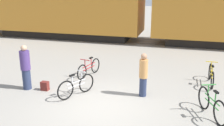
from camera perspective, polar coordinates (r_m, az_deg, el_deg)
name	(u,v)px	position (r m, az deg, el deg)	size (l,w,h in m)	color
ground_plane	(101,106)	(8.73, -2.50, -9.30)	(80.00, 80.00, 0.00)	gray
rail_near	(145,44)	(17.66, 7.24, 4.22)	(59.84, 0.07, 0.01)	#4C4238
rail_far	(148,39)	(19.05, 7.90, 5.13)	(59.84, 0.07, 0.01)	#4C4238
bicycle_green	(211,104)	(8.46, 20.81, -8.42)	(0.70, 1.68, 0.93)	black
bicycle_silver	(76,86)	(9.41, -7.78, -4.97)	(0.80, 1.49, 0.86)	black
bicycle_yellow	(211,75)	(11.12, 20.78, -2.51)	(0.46, 1.76, 0.85)	black
bicycle_maroon	(89,68)	(11.32, -5.04, -1.15)	(0.51, 1.69, 0.82)	black
person_in_purple	(26,68)	(10.28, -18.30, -0.94)	(0.37, 0.37, 1.71)	#283351
person_in_tan	(143,75)	(9.22, 6.84, -2.55)	(0.30, 0.30, 1.57)	#283351
backpack	(45,86)	(10.18, -14.40, -4.86)	(0.28, 0.20, 0.34)	maroon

